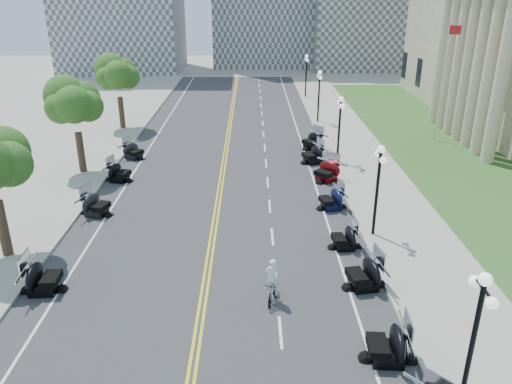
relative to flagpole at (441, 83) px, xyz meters
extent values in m
plane|color=gray|center=(-18.00, -22.00, -5.00)|extent=(160.00, 160.00, 0.00)
cube|color=#333335|center=(-18.00, -12.00, -5.00)|extent=(16.00, 90.00, 0.01)
cube|color=yellow|center=(-18.12, -12.00, -4.99)|extent=(0.12, 90.00, 0.00)
cube|color=yellow|center=(-17.88, -12.00, -4.99)|extent=(0.12, 90.00, 0.00)
cube|color=white|center=(-11.60, -12.00, -4.99)|extent=(0.12, 90.00, 0.00)
cube|color=white|center=(-24.40, -12.00, -4.99)|extent=(0.12, 90.00, 0.00)
cube|color=white|center=(-14.80, -26.00, -4.99)|extent=(0.12, 2.00, 0.00)
cube|color=white|center=(-14.80, -22.00, -4.99)|extent=(0.12, 2.00, 0.00)
cube|color=white|center=(-14.80, -18.00, -4.99)|extent=(0.12, 2.00, 0.00)
cube|color=white|center=(-14.80, -14.00, -4.99)|extent=(0.12, 2.00, 0.00)
cube|color=white|center=(-14.80, -10.00, -4.99)|extent=(0.12, 2.00, 0.00)
cube|color=white|center=(-14.80, -6.00, -4.99)|extent=(0.12, 2.00, 0.00)
cube|color=white|center=(-14.80, -2.00, -4.99)|extent=(0.12, 2.00, 0.00)
cube|color=white|center=(-14.80, 2.00, -4.99)|extent=(0.12, 2.00, 0.00)
cube|color=white|center=(-14.80, 6.00, -4.99)|extent=(0.12, 2.00, 0.00)
cube|color=white|center=(-14.80, 10.00, -4.99)|extent=(0.12, 2.00, 0.00)
cube|color=white|center=(-14.80, 14.00, -4.99)|extent=(0.12, 2.00, 0.00)
cube|color=white|center=(-14.80, 18.00, -4.99)|extent=(0.12, 2.00, 0.00)
cube|color=white|center=(-14.80, 22.00, -4.99)|extent=(0.12, 2.00, 0.00)
cube|color=white|center=(-14.80, 26.00, -4.99)|extent=(0.12, 2.00, 0.00)
cube|color=white|center=(-14.80, 30.00, -4.99)|extent=(0.12, 2.00, 0.00)
cube|color=#9E9991|center=(-7.50, -12.00, -4.92)|extent=(5.00, 90.00, 0.15)
cube|color=#9E9991|center=(-28.50, -12.00, -4.92)|extent=(5.00, 90.00, 0.15)
cube|color=#356023|center=(-0.50, -4.00, -4.95)|extent=(9.00, 60.00, 0.10)
imported|color=#A51414|center=(-15.04, -23.91, -4.49)|extent=(0.85, 1.75, 1.01)
imported|color=white|center=(-15.04, -23.91, -3.14)|extent=(0.61, 0.40, 1.68)
camera|label=1|loc=(-15.90, -41.82, 7.45)|focal=35.00mm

